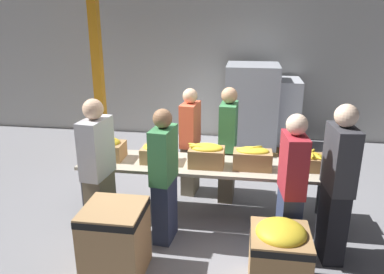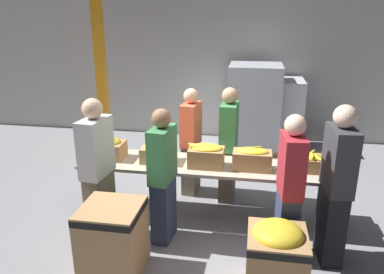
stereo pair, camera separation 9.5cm
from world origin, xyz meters
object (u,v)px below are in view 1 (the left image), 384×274
at_px(banana_box_4, 307,160).
at_px(pallet_stack_1, 251,109).
at_px(sorting_table, 203,167).
at_px(banana_box_3, 252,158).
at_px(banana_box_0, 107,148).
at_px(pallet_stack_0, 276,114).
at_px(volunteer_2, 228,146).
at_px(donation_bin_1, 279,254).
at_px(banana_box_2, 206,155).
at_px(volunteer_0, 190,142).
at_px(volunteer_3, 164,178).
at_px(support_pillar, 96,46).
at_px(banana_box_1, 157,152).
at_px(donation_bin_0, 115,238).
at_px(volunteer_1, 337,186).
at_px(volunteer_5, 98,172).
at_px(volunteer_4, 291,189).

height_order(banana_box_4, pallet_stack_1, pallet_stack_1).
height_order(sorting_table, banana_box_3, banana_box_3).
bearing_deg(banana_box_0, pallet_stack_0, 51.08).
relative_size(volunteer_2, donation_bin_1, 2.28).
relative_size(banana_box_2, volunteer_0, 0.29).
bearing_deg(pallet_stack_0, volunteer_3, -112.80).
height_order(banana_box_2, banana_box_4, banana_box_2).
relative_size(banana_box_0, support_pillar, 0.11).
xyz_separation_m(banana_box_1, donation_bin_0, (-0.16, -1.24, -0.47)).
bearing_deg(banana_box_3, banana_box_0, 178.06).
height_order(volunteer_0, pallet_stack_0, volunteer_0).
bearing_deg(pallet_stack_1, donation_bin_1, -86.00).
bearing_deg(banana_box_0, volunteer_1, -13.57).
distance_m(volunteer_5, support_pillar, 3.19).
xyz_separation_m(banana_box_2, donation_bin_0, (-0.79, -1.18, -0.49)).
relative_size(banana_box_4, support_pillar, 0.10).
distance_m(volunteer_4, pallet_stack_0, 3.64).
height_order(banana_box_1, donation_bin_1, banana_box_1).
xyz_separation_m(banana_box_3, donation_bin_1, (0.27, -1.19, -0.51)).
bearing_deg(volunteer_5, volunteer_1, -83.92).
height_order(sorting_table, pallet_stack_0, pallet_stack_0).
bearing_deg(volunteer_1, banana_box_2, 62.06).
bearing_deg(donation_bin_0, volunteer_3, 61.35).
relative_size(banana_box_2, volunteer_2, 0.28).
xyz_separation_m(banana_box_3, donation_bin_0, (-1.36, -1.19, -0.49)).
distance_m(volunteer_0, volunteer_3, 1.27).
distance_m(banana_box_0, volunteer_4, 2.39).
bearing_deg(banana_box_2, support_pillar, 135.47).
bearing_deg(pallet_stack_0, sorting_table, -110.49).
xyz_separation_m(volunteer_0, pallet_stack_0, (1.37, 2.24, -0.11)).
xyz_separation_m(banana_box_1, volunteer_2, (0.87, 0.56, -0.06)).
bearing_deg(volunteer_0, banana_box_2, 30.14).
distance_m(donation_bin_0, pallet_stack_1, 4.17).
relative_size(sorting_table, banana_box_3, 6.75).
height_order(banana_box_1, donation_bin_0, banana_box_1).
relative_size(banana_box_1, volunteer_1, 0.23).
distance_m(pallet_stack_0, pallet_stack_1, 0.57).
height_order(volunteer_4, pallet_stack_0, volunteer_4).
distance_m(banana_box_3, volunteer_0, 1.16).
bearing_deg(banana_box_2, volunteer_5, -153.50).
height_order(banana_box_1, volunteer_1, volunteer_1).
bearing_deg(volunteer_1, volunteer_0, 46.97).
distance_m(banana_box_2, donation_bin_0, 1.51).
relative_size(banana_box_4, volunteer_0, 0.25).
xyz_separation_m(banana_box_1, volunteer_1, (2.06, -0.65, -0.01)).
distance_m(volunteer_1, donation_bin_1, 0.96).
bearing_deg(sorting_table, volunteer_1, -24.21).
bearing_deg(banana_box_2, volunteer_1, -22.60).
bearing_deg(sorting_table, volunteer_2, 63.04).
distance_m(sorting_table, volunteer_2, 0.62).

